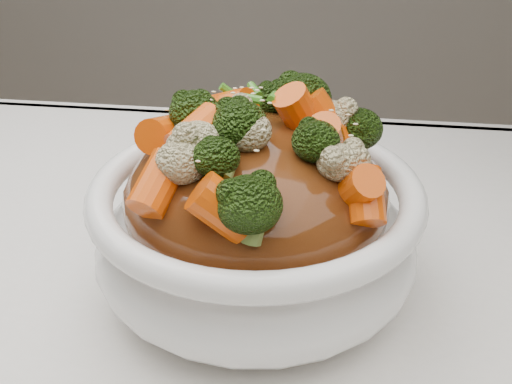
# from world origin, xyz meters

# --- Properties ---
(tablecloth) EXTENTS (1.20, 0.80, 0.04)m
(tablecloth) POSITION_xyz_m (0.00, 0.00, 0.73)
(tablecloth) COLOR white
(tablecloth) RESTS_ON dining_table
(bowl) EXTENTS (0.30, 0.30, 0.09)m
(bowl) POSITION_xyz_m (0.05, 0.05, 0.80)
(bowl) COLOR white
(bowl) RESTS_ON tablecloth
(sauce_base) EXTENTS (0.24, 0.24, 0.11)m
(sauce_base) POSITION_xyz_m (0.05, 0.05, 0.83)
(sauce_base) COLOR #54270E
(sauce_base) RESTS_ON bowl
(carrots) EXTENTS (0.24, 0.24, 0.06)m
(carrots) POSITION_xyz_m (0.05, 0.05, 0.90)
(carrots) COLOR #EB5207
(carrots) RESTS_ON sauce_base
(broccoli) EXTENTS (0.24, 0.24, 0.05)m
(broccoli) POSITION_xyz_m (0.05, 0.05, 0.90)
(broccoli) COLOR black
(broccoli) RESTS_ON sauce_base
(cauliflower) EXTENTS (0.24, 0.24, 0.04)m
(cauliflower) POSITION_xyz_m (0.05, 0.05, 0.90)
(cauliflower) COLOR beige
(cauliflower) RESTS_ON sauce_base
(scallions) EXTENTS (0.18, 0.18, 0.02)m
(scallions) POSITION_xyz_m (0.05, 0.05, 0.90)
(scallions) COLOR #3B851E
(scallions) RESTS_ON sauce_base
(sesame_seeds) EXTENTS (0.22, 0.22, 0.01)m
(sesame_seeds) POSITION_xyz_m (0.05, 0.05, 0.90)
(sesame_seeds) COLOR beige
(sesame_seeds) RESTS_ON sauce_base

